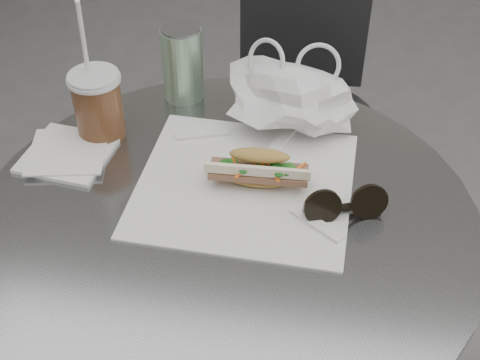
% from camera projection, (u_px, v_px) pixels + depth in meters
% --- Properties ---
extents(cafe_table, '(0.76, 0.76, 0.74)m').
position_uv_depth(cafe_table, '(228.00, 327.00, 1.18)').
color(cafe_table, slate).
rests_on(cafe_table, ground).
extents(chair_far, '(0.40, 0.41, 0.76)m').
position_uv_depth(chair_far, '(294.00, 158.00, 1.74)').
color(chair_far, '#2B2B2E').
rests_on(chair_far, ground).
extents(sandwich_paper, '(0.33, 0.32, 0.00)m').
position_uv_depth(sandwich_paper, '(245.00, 184.00, 1.05)').
color(sandwich_paper, white).
rests_on(sandwich_paper, cafe_table).
extents(banh_mi, '(0.19, 0.08, 0.06)m').
position_uv_depth(banh_mi, '(259.00, 169.00, 1.02)').
color(banh_mi, '#BB9447').
rests_on(banh_mi, sandwich_paper).
extents(iced_coffee, '(0.09, 0.09, 0.25)m').
position_uv_depth(iced_coffee, '(98.00, 104.00, 1.11)').
color(iced_coffee, brown).
rests_on(iced_coffee, cafe_table).
extents(sunglasses, '(0.13, 0.07, 0.06)m').
position_uv_depth(sunglasses, '(345.00, 206.00, 0.98)').
color(sunglasses, black).
rests_on(sunglasses, cafe_table).
extents(plastic_bag, '(0.24, 0.20, 0.11)m').
position_uv_depth(plastic_bag, '(289.00, 98.00, 1.14)').
color(plastic_bag, silver).
rests_on(plastic_bag, cafe_table).
extents(napkin_stack, '(0.15, 0.15, 0.01)m').
position_uv_depth(napkin_stack, '(68.00, 153.00, 1.10)').
color(napkin_stack, white).
rests_on(napkin_stack, cafe_table).
extents(drink_can, '(0.07, 0.07, 0.14)m').
position_uv_depth(drink_can, '(182.00, 63.00, 1.19)').
color(drink_can, '#56935A').
rests_on(drink_can, cafe_table).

